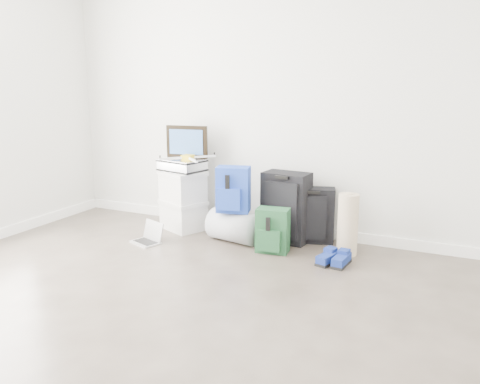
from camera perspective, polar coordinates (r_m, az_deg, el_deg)
The scene contains 14 objects.
ground at distance 3.22m, azimuth -14.70°, elevation -16.10°, with size 5.00×5.00×0.00m, color #383029.
room_envelope at distance 2.85m, azimuth -16.49°, elevation 16.12°, with size 4.52×5.02×2.71m.
boxes_stack at distance 5.21m, azimuth -6.41°, elevation -0.91°, with size 0.53×0.49×0.61m.
briefcase at distance 5.13m, azimuth -6.51°, elevation 3.02°, with size 0.42×0.31×0.12m, color #B2B2B7.
painting at distance 5.18m, azimuth -6.00°, elevation 5.62°, with size 0.44×0.09×0.33m.
drone at distance 5.06m, azimuth -5.88°, elevation 3.88°, with size 0.44×0.44×0.05m.
duffel_bag at distance 4.82m, azimuth -0.64°, elevation -3.87°, with size 0.30×0.30×0.48m, color gray.
blue_backpack at distance 4.70m, azimuth -0.81°, elevation 0.18°, with size 0.34×0.29×0.43m.
large_suitcase at distance 4.80m, azimuth 5.16°, elevation -1.74°, with size 0.45×0.31×0.66m.
green_backpack at distance 4.53m, azimuth 3.64°, elevation -4.43°, with size 0.31×0.24×0.40m.
carry_on at distance 4.83m, azimuth 8.54°, elevation -2.61°, with size 0.37×0.30×0.52m.
shoes at distance 4.35m, azimuth 10.57°, elevation -7.47°, with size 0.26×0.27×0.09m.
rolled_rug at distance 4.54m, azimuth 12.00°, elevation -3.60°, with size 0.18×0.18×0.55m, color tan.
laptop at distance 4.90m, azimuth -10.21°, elevation -5.04°, with size 0.32×0.28×0.19m.
Camera 1 is at (1.87, -2.12, 1.53)m, focal length 38.00 mm.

